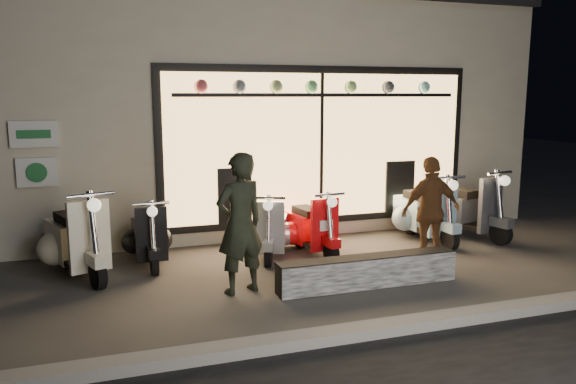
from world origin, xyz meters
The scene contains 12 objects.
ground centered at (0.00, 0.00, 0.00)m, with size 40.00×40.00×0.00m, color #383533.
kerb centered at (0.00, -2.00, 0.06)m, with size 40.00×0.25×0.12m, color slate.
shop_building centered at (0.00, 4.98, 2.10)m, with size 10.20×6.23×4.20m.
graffiti_barrier centered at (0.42, -0.65, 0.20)m, with size 2.37×0.28×0.40m, color black.
scooter_silver centered at (-0.27, 1.19, 0.38)m, with size 0.76×1.32×0.96m.
scooter_red centered at (0.27, 1.10, 0.39)m, with size 0.55×1.38×0.98m.
scooter_black centered at (-2.13, 1.36, 0.38)m, with size 0.44×1.32×0.95m.
scooter_cream centered at (-3.11, 1.12, 0.47)m, with size 0.88×1.61×1.16m.
scooter_blue centered at (2.38, 1.29, 0.45)m, with size 0.51×1.55×1.11m.
scooter_grey centered at (3.15, 1.28, 0.46)m, with size 0.78×1.60×1.14m.
man centered at (-1.16, -0.34, 0.87)m, with size 0.63×0.41×1.73m, color black.
woman centered at (1.70, -0.04, 0.78)m, with size 0.91×0.38×1.55m, color brown.
Camera 1 is at (-2.69, -6.80, 2.40)m, focal length 35.00 mm.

